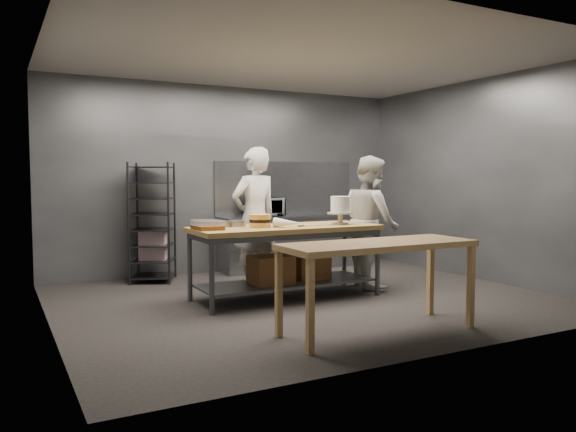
{
  "coord_description": "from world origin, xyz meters",
  "views": [
    {
      "loc": [
        -3.48,
        -6.09,
        1.54
      ],
      "look_at": [
        -0.21,
        0.1,
        1.05
      ],
      "focal_mm": 35.0,
      "sensor_mm": 36.0,
      "label": 1
    }
  ],
  "objects_px": {
    "frosted_cake_stand": "(340,207)",
    "near_counter": "(378,251)",
    "work_table": "(287,253)",
    "layer_cake": "(260,221)",
    "chef_behind": "(255,218)",
    "chef_right": "(371,222)",
    "microwave": "(266,207)",
    "speed_rack": "(153,223)"
  },
  "relations": [
    {
      "from": "speed_rack",
      "to": "frosted_cake_stand",
      "type": "distance_m",
      "value": 2.85
    },
    {
      "from": "near_counter",
      "to": "speed_rack",
      "type": "distance_m",
      "value": 3.96
    },
    {
      "from": "microwave",
      "to": "frosted_cake_stand",
      "type": "distance_m",
      "value": 2.15
    },
    {
      "from": "near_counter",
      "to": "microwave",
      "type": "xyz_separation_m",
      "value": [
        0.6,
        3.83,
        0.24
      ]
    },
    {
      "from": "chef_right",
      "to": "microwave",
      "type": "distance_m",
      "value": 2.04
    },
    {
      "from": "speed_rack",
      "to": "layer_cake",
      "type": "xyz_separation_m",
      "value": [
        0.83,
        -1.95,
        0.14
      ]
    },
    {
      "from": "layer_cake",
      "to": "work_table",
      "type": "bearing_deg",
      "value": 1.46
    },
    {
      "from": "work_table",
      "to": "near_counter",
      "type": "distance_m",
      "value": 1.82
    },
    {
      "from": "frosted_cake_stand",
      "to": "speed_rack",
      "type": "bearing_deg",
      "value": 133.05
    },
    {
      "from": "layer_cake",
      "to": "microwave",
      "type": "bearing_deg",
      "value": 62.59
    },
    {
      "from": "speed_rack",
      "to": "chef_behind",
      "type": "bearing_deg",
      "value": -45.97
    },
    {
      "from": "chef_right",
      "to": "near_counter",
      "type": "bearing_deg",
      "value": 161.28
    },
    {
      "from": "chef_behind",
      "to": "microwave",
      "type": "relative_size",
      "value": 3.59
    },
    {
      "from": "chef_behind",
      "to": "frosted_cake_stand",
      "type": "distance_m",
      "value": 1.23
    },
    {
      "from": "frosted_cake_stand",
      "to": "near_counter",
      "type": "bearing_deg",
      "value": -111.16
    },
    {
      "from": "chef_behind",
      "to": "layer_cake",
      "type": "xyz_separation_m",
      "value": [
        -0.29,
        -0.79,
        0.03
      ]
    },
    {
      "from": "work_table",
      "to": "speed_rack",
      "type": "relative_size",
      "value": 1.37
    },
    {
      "from": "work_table",
      "to": "layer_cake",
      "type": "distance_m",
      "value": 0.57
    },
    {
      "from": "frosted_cake_stand",
      "to": "layer_cake",
      "type": "bearing_deg",
      "value": 173.99
    },
    {
      "from": "work_table",
      "to": "near_counter",
      "type": "xyz_separation_m",
      "value": [
        0.07,
        -1.81,
        0.24
      ]
    },
    {
      "from": "frosted_cake_stand",
      "to": "work_table",
      "type": "bearing_deg",
      "value": 170.15
    },
    {
      "from": "chef_behind",
      "to": "chef_right",
      "type": "height_order",
      "value": "chef_behind"
    },
    {
      "from": "chef_behind",
      "to": "near_counter",
      "type": "bearing_deg",
      "value": 83.05
    },
    {
      "from": "near_counter",
      "to": "chef_behind",
      "type": "height_order",
      "value": "chef_behind"
    },
    {
      "from": "work_table",
      "to": "chef_behind",
      "type": "distance_m",
      "value": 0.89
    },
    {
      "from": "frosted_cake_stand",
      "to": "chef_right",
      "type": "bearing_deg",
      "value": 20.11
    },
    {
      "from": "speed_rack",
      "to": "frosted_cake_stand",
      "type": "bearing_deg",
      "value": -46.95
    },
    {
      "from": "near_counter",
      "to": "microwave",
      "type": "relative_size",
      "value": 3.69
    },
    {
      "from": "chef_right",
      "to": "frosted_cake_stand",
      "type": "xyz_separation_m",
      "value": [
        -0.67,
        -0.25,
        0.24
      ]
    },
    {
      "from": "work_table",
      "to": "chef_behind",
      "type": "bearing_deg",
      "value": 96.53
    },
    {
      "from": "frosted_cake_stand",
      "to": "chef_behind",
      "type": "bearing_deg",
      "value": 131.77
    },
    {
      "from": "work_table",
      "to": "chef_behind",
      "type": "xyz_separation_m",
      "value": [
        -0.09,
        0.78,
        0.4
      ]
    },
    {
      "from": "work_table",
      "to": "microwave",
      "type": "height_order",
      "value": "microwave"
    },
    {
      "from": "frosted_cake_stand",
      "to": "layer_cake",
      "type": "height_order",
      "value": "frosted_cake_stand"
    },
    {
      "from": "work_table",
      "to": "microwave",
      "type": "xyz_separation_m",
      "value": [
        0.68,
        2.02,
        0.48
      ]
    },
    {
      "from": "chef_behind",
      "to": "layer_cake",
      "type": "relative_size",
      "value": 7.36
    },
    {
      "from": "work_table",
      "to": "microwave",
      "type": "relative_size",
      "value": 4.43
    },
    {
      "from": "near_counter",
      "to": "microwave",
      "type": "distance_m",
      "value": 3.88
    },
    {
      "from": "chef_behind",
      "to": "speed_rack",
      "type": "bearing_deg",
      "value": -56.49
    },
    {
      "from": "near_counter",
      "to": "chef_right",
      "type": "height_order",
      "value": "chef_right"
    },
    {
      "from": "near_counter",
      "to": "layer_cake",
      "type": "xyz_separation_m",
      "value": [
        -0.45,
        1.8,
        0.19
      ]
    },
    {
      "from": "near_counter",
      "to": "work_table",
      "type": "bearing_deg",
      "value": 92.27
    }
  ]
}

